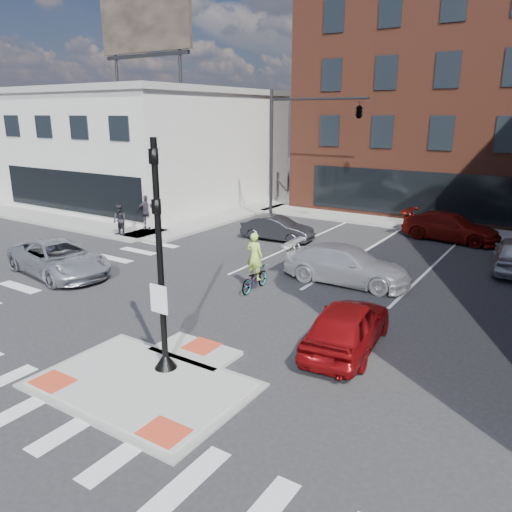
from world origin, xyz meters
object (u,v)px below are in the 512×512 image
Objects in this scene: white_pickup at (347,265)px; cyclist at (255,271)px; pedestrian_b at (146,212)px; pedestrian_a at (120,220)px; bg_car_red at (451,227)px; silver_suv at (59,258)px; bg_car_dark at (277,229)px; red_sedan at (347,325)px.

cyclist reaches higher than white_pickup.
cyclist is at bearing -49.58° from pedestrian_b.
bg_car_red is at bearing 31.88° from pedestrian_a.
cyclist is at bearing -60.72° from silver_suv.
white_pickup is 9.75m from bg_car_red.
pedestrian_b is (-13.36, 2.17, 0.39)m from white_pickup.
pedestrian_a is at bearing 115.15° from bg_car_dark.
cyclist reaches higher than pedestrian_a.
pedestrian_b is at bearing -27.97° from cyclist.
bg_car_red is at bearing -94.94° from red_sedan.
bg_car_red is at bearing -14.33° from white_pickup.
bg_car_dark is at bearing -15.24° from silver_suv.
cyclist reaches higher than silver_suv.
cyclist is 11.19m from pedestrian_a.
bg_car_red is 17.94m from pedestrian_a.
pedestrian_a is (-10.78, 3.00, 0.23)m from cyclist.
silver_suv is 8.51m from cyclist.
bg_car_red is (7.84, 5.06, 0.10)m from bg_car_dark.
cyclist is at bearing 166.04° from bg_car_red.
bg_car_red is (1.91, 9.56, -0.01)m from white_pickup.
white_pickup reaches higher than bg_car_dark.
cyclist is at bearing -15.22° from pedestrian_a.
pedestrian_b is at bearing -32.97° from red_sedan.
pedestrian_b is (-15.27, -7.38, 0.40)m from bg_car_red.
silver_suv is 13.00m from red_sedan.
pedestrian_a is 0.87× the size of pedestrian_b.
pedestrian_a is 2.00m from pedestrian_b.
silver_suv is 2.69× the size of pedestrian_b.
cyclist is at bearing -35.53° from red_sedan.
cyclist is 11.87m from pedestrian_b.
white_pickup is at bearing -73.51° from red_sedan.
white_pickup is 7.45m from bg_car_dark.
bg_car_dark is (-5.93, 4.50, -0.10)m from white_pickup.
red_sedan is 6.06m from white_pickup.
silver_suv is 1.36× the size of bg_car_dark.
bg_car_dark is 8.62m from pedestrian_a.
white_pickup is at bearing 174.77° from bg_car_red.
pedestrian_a is at bearing -26.80° from red_sedan.
red_sedan is 2.22× the size of pedestrian_b.
bg_car_dark is at bearing 49.76° from white_pickup.
bg_car_dark is at bearing -68.61° from cyclist.
pedestrian_b reaches higher than red_sedan.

